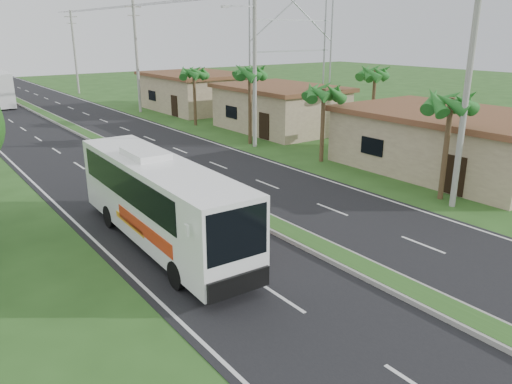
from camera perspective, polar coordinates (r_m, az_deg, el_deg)
ground at (r=18.06m, az=11.91°, el=-8.64°), size 180.00×180.00×0.00m
road_asphalt at (r=33.89m, az=-13.92°, el=3.83°), size 14.00×160.00×0.02m
median_strip at (r=33.87m, az=-13.93°, el=3.98°), size 1.20×160.00×0.18m
lane_edge_left at (r=32.07m, az=-24.98°, el=1.85°), size 0.12×160.00×0.01m
lane_edge_right at (r=36.85m, az=-4.26°, el=5.41°), size 0.12×160.00×0.01m
shop_near at (r=31.69m, az=21.25°, el=5.46°), size 8.60×12.60×3.52m
shop_mid at (r=42.30m, az=2.72°, el=9.61°), size 7.60×10.60×3.67m
shop_far at (r=53.81m, az=-6.85°, el=11.37°), size 8.60×11.60×3.82m
palm_verge_a at (r=25.45m, az=21.43°, el=9.45°), size 2.40×2.40×5.45m
palm_verge_b at (r=31.51m, az=7.77°, el=11.20°), size 2.40×2.40×5.05m
palm_verge_c at (r=36.43m, az=-0.71°, el=13.46°), size 2.40×2.40×5.85m
palm_verge_d at (r=44.33m, az=-7.13°, el=13.38°), size 2.40×2.40×5.25m
palm_behind_shop at (r=39.38m, az=13.48°, el=13.04°), size 2.40×2.40×5.65m
utility_pole_a at (r=24.41m, az=23.02°, el=11.17°), size 1.60×0.28×11.00m
utility_pole_b at (r=35.36m, az=-0.19°, el=15.17°), size 3.20×0.28×12.00m
utility_pole_c at (r=52.88m, az=-13.48°, el=14.98°), size 1.60×0.28×11.00m
utility_pole_d at (r=71.69m, az=-20.03°, el=14.87°), size 1.60×0.28×10.50m
billboard_lattice at (r=53.13m, az=4.18°, el=16.66°), size 10.18×1.18×12.07m
coach_bus_main at (r=19.29m, az=-11.03°, el=-0.52°), size 2.64×11.12×3.57m
motorcyclist at (r=22.93m, az=-7.58°, el=-0.52°), size 1.78×1.09×2.16m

